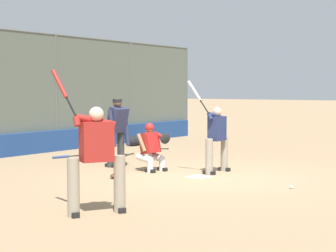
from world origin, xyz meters
name	(u,v)px	position (x,y,z in m)	size (l,w,h in m)	color
ground_plane	(199,177)	(0.00, 0.00, 0.00)	(160.00, 160.00, 0.00)	#9E7F5B
home_plate_marker	(199,177)	(0.00, 0.00, 0.01)	(0.43, 0.43, 0.01)	white
backstop_fence	(9,90)	(0.00, -6.38, 1.88)	(17.74, 0.08, 3.57)	#515651
padding_wall	(12,145)	(0.00, -6.28, 0.32)	(17.31, 0.18, 0.63)	navy
batter_at_plate	(216,137)	(-0.73, -0.02, 0.81)	(0.99, 0.61, 2.09)	gray
catcher_behind_plate	(152,146)	(-0.08, -1.36, 0.57)	(0.61, 0.74, 1.11)	silver
umpire_home	(117,130)	(-0.19, -2.52, 0.89)	(0.67, 0.41, 1.66)	#333333
batter_on_deck	(96,156)	(3.94, 0.71, 0.89)	(0.87, 0.97, 2.19)	gray
spare_bat_near_backstop	(151,149)	(-3.63, -4.14, 0.03)	(0.57, 0.68, 0.07)	black
spare_bat_by_padding	(63,157)	(-0.58, -4.84, 0.03)	(0.86, 0.28, 0.07)	black
spare_bat_third_base_side	(123,155)	(-1.79, -3.71, 0.03)	(0.85, 0.16, 0.07)	black
fielding_glove_on_dirt	(116,176)	(1.21, -1.32, 0.06)	(0.31, 0.24, 0.11)	#56331E
baseball_loose	(291,187)	(0.18, 2.20, 0.04)	(0.07, 0.07, 0.07)	white
equipment_bag_dugout_side	(141,140)	(-4.67, -5.39, 0.16)	(1.35, 0.33, 0.33)	black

